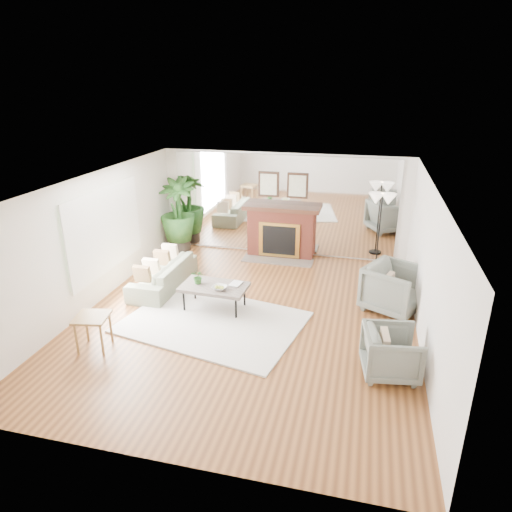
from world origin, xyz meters
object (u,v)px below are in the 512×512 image
(armchair_back, at_px, (394,289))
(potted_ficus, at_px, (178,212))
(fireplace, at_px, (281,231))
(sofa, at_px, (163,275))
(side_table, at_px, (92,321))
(armchair_front, at_px, (391,353))
(floor_lamp, at_px, (382,205))
(coffee_table, at_px, (214,288))

(armchair_back, xyz_separation_m, potted_ficus, (-5.20, 2.14, 0.54))
(fireplace, distance_m, sofa, 3.15)
(potted_ficus, bearing_deg, sofa, -75.75)
(sofa, relative_size, side_table, 3.27)
(side_table, distance_m, potted_ficus, 4.69)
(fireplace, height_order, armchair_front, fireplace)
(fireplace, distance_m, floor_lamp, 2.49)
(coffee_table, relative_size, armchair_front, 1.58)
(armchair_back, distance_m, potted_ficus, 5.65)
(fireplace, height_order, armchair_back, fireplace)
(sofa, distance_m, armchair_front, 4.97)
(potted_ficus, relative_size, floor_lamp, 1.03)
(sofa, distance_m, floor_lamp, 4.92)
(coffee_table, xyz_separation_m, armchair_back, (3.28, 0.76, -0.00))
(armchair_front, height_order, potted_ficus, potted_ficus)
(side_table, bearing_deg, floor_lamp, 44.79)
(sofa, relative_size, armchair_front, 2.43)
(fireplace, bearing_deg, armchair_back, -41.51)
(armchair_front, bearing_deg, potted_ficus, 41.52)
(fireplace, bearing_deg, side_table, -114.01)
(coffee_table, distance_m, armchair_front, 3.45)
(fireplace, relative_size, armchair_front, 2.55)
(sofa, height_order, side_table, side_table)
(coffee_table, relative_size, sofa, 0.65)
(armchair_back, relative_size, side_table, 1.66)
(fireplace, height_order, floor_lamp, fireplace)
(fireplace, xyz_separation_m, coffee_table, (-0.68, -3.06, -0.21))
(side_table, height_order, floor_lamp, floor_lamp)
(floor_lamp, bearing_deg, armchair_back, -80.70)
(side_table, bearing_deg, sofa, 87.64)
(fireplace, relative_size, coffee_table, 1.62)
(floor_lamp, bearing_deg, sofa, -155.62)
(sofa, height_order, floor_lamp, floor_lamp)
(coffee_table, height_order, potted_ficus, potted_ficus)
(fireplace, relative_size, sofa, 1.05)
(side_table, bearing_deg, armchair_back, 27.83)
(fireplace, distance_m, potted_ficus, 2.63)
(sofa, relative_size, armchair_back, 1.97)
(armchair_back, xyz_separation_m, floor_lamp, (-0.31, 1.89, 1.09))
(sofa, xyz_separation_m, side_table, (-0.10, -2.43, 0.20))
(floor_lamp, bearing_deg, side_table, -135.21)
(sofa, distance_m, armchair_back, 4.64)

